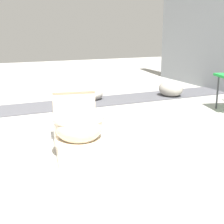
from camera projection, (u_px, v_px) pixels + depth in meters
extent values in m
plane|color=#A8A59E|center=(58.00, 146.00, 2.62)|extent=(14.00, 14.00, 0.00)
cube|color=#4C4C51|center=(69.00, 104.00, 4.03)|extent=(0.56, 8.00, 0.01)
cube|color=beige|center=(77.00, 142.00, 2.47)|extent=(0.65, 0.44, 0.17)
ellipsoid|color=beige|center=(78.00, 125.00, 2.33)|extent=(0.50, 0.43, 0.28)
cylinder|color=beige|center=(78.00, 117.00, 2.31)|extent=(0.45, 0.45, 0.03)
cube|color=beige|center=(73.00, 107.00, 2.60)|extent=(0.24, 0.37, 0.30)
cube|color=beige|center=(73.00, 87.00, 2.56)|extent=(0.27, 0.39, 0.04)
cylinder|color=silver|center=(82.00, 84.00, 2.57)|extent=(0.02, 0.02, 0.01)
cylinder|color=#38383D|center=(217.00, 92.00, 3.79)|extent=(0.02, 0.02, 0.40)
ellipsoid|color=gray|center=(171.00, 89.00, 4.49)|extent=(0.45, 0.42, 0.23)
ellipsoid|color=gray|center=(93.00, 94.00, 4.27)|extent=(0.34, 0.36, 0.17)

